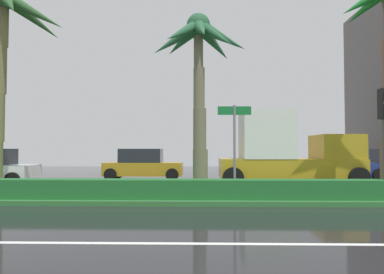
{
  "coord_description": "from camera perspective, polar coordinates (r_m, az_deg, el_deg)",
  "views": [
    {
      "loc": [
        0.33,
        -4.29,
        1.7
      ],
      "look_at": [
        -0.02,
        12.68,
        2.3
      ],
      "focal_mm": 32.44,
      "sensor_mm": 36.0,
      "label": 1
    }
  ],
  "objects": [
    {
      "name": "box_truck_lead",
      "position": [
        16.76,
        15.35,
        -2.46
      ],
      "size": [
        6.4,
        2.64,
        3.46
      ],
      "color": "#B28C1E",
      "rests_on": "ground_plane"
    },
    {
      "name": "median_hedge",
      "position": [
        10.97,
        -0.55,
        -8.56
      ],
      "size": [
        76.5,
        0.7,
        0.6
      ],
      "color": "#1E6028",
      "rests_on": "median_strip"
    },
    {
      "name": "palm_tree_centre_left",
      "position": [
        13.56,
        1.17,
        13.81
      ],
      "size": [
        3.79,
        3.91,
        6.72
      ],
      "color": "#68644B",
      "rests_on": "median_strip"
    },
    {
      "name": "median_strip",
      "position": [
        12.4,
        -0.35,
        -9.54
      ],
      "size": [
        85.5,
        4.0,
        0.15
      ],
      "primitive_type": "cube",
      "color": "#2D6B33",
      "rests_on": "ground_plane"
    },
    {
      "name": "car_in_traffic_second",
      "position": [
        19.6,
        -8.05,
        -4.55
      ],
      "size": [
        4.3,
        2.02,
        1.72
      ],
      "color": "#B28C1E",
      "rests_on": "ground_plane"
    },
    {
      "name": "ground_plane",
      "position": [
        13.41,
        -0.23,
        -9.51
      ],
      "size": [
        90.0,
        42.0,
        0.1
      ],
      "primitive_type": "cube",
      "color": "black"
    },
    {
      "name": "palm_tree_mid_left",
      "position": [
        15.72,
        -28.53,
        15.45
      ],
      "size": [
        4.83,
        4.39,
        7.86
      ],
      "color": "brown",
      "rests_on": "median_strip"
    },
    {
      "name": "street_name_sign",
      "position": [
        11.47,
        7.0,
        -0.1
      ],
      "size": [
        1.1,
        0.08,
        3.0
      ],
      "color": "slate",
      "rests_on": "median_strip"
    },
    {
      "name": "near_lane_divider_stripe",
      "position": [
        6.52,
        -1.84,
        -17.09
      ],
      "size": [
        81.0,
        0.14,
        0.01
      ],
      "primitive_type": "cube",
      "color": "white",
      "rests_on": "ground_plane"
    }
  ]
}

